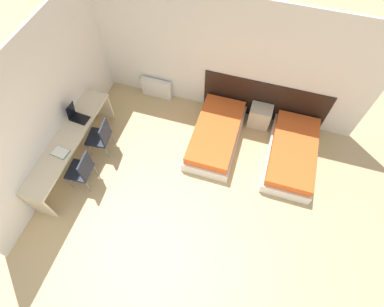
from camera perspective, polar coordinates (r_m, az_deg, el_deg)
ground_plane at (r=5.50m, az=-7.07°, el=-21.72°), size 20.00×20.00×0.00m
wall_back at (r=6.22m, az=5.05°, el=17.50°), size 6.12×0.05×2.70m
wall_left at (r=5.95m, az=-25.48°, el=8.77°), size 0.05×4.90×2.70m
headboard_panel at (r=6.71m, az=13.53°, el=9.67°), size 2.65×0.03×1.03m
bed_near_window at (r=6.36m, az=4.55°, el=3.52°), size 0.95×1.85×0.44m
bed_near_door at (r=6.41m, az=18.47°, el=-0.06°), size 0.95×1.85×0.44m
nightstand at (r=6.76m, az=12.79°, el=6.95°), size 0.47×0.36×0.51m
radiator at (r=7.21m, az=-6.75°, el=12.24°), size 0.71×0.12×0.48m
desk at (r=6.19m, az=-22.32°, el=1.81°), size 0.52×2.51×0.77m
chair_near_laptop at (r=6.26m, az=-16.99°, el=3.20°), size 0.48×0.48×0.89m
chair_near_notebook at (r=5.95m, az=-20.29°, el=-2.90°), size 0.46×0.46×0.89m
laptop at (r=6.25m, az=-21.12°, el=6.72°), size 0.37×0.25×0.36m
open_notebook at (r=5.93m, az=-23.81°, el=0.22°), size 0.33×0.25×0.02m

